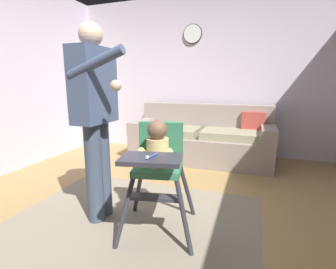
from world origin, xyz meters
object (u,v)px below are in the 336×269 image
(adult_standing, at_px, (96,114))
(couch, at_px, (202,139))
(high_chair, at_px, (158,157))
(wall_clock, at_px, (193,34))

(adult_standing, bearing_deg, couch, 77.79)
(high_chair, height_order, adult_standing, adult_standing)
(couch, xyz_separation_m, adult_standing, (-0.50, -2.02, 0.61))
(high_chair, relative_size, wall_clock, 2.95)
(wall_clock, bearing_deg, adult_standing, -94.56)
(couch, distance_m, wall_clock, 1.75)
(adult_standing, bearing_deg, wall_clock, 87.13)
(adult_standing, distance_m, wall_clock, 2.72)
(high_chair, distance_m, adult_standing, 0.64)
(adult_standing, xyz_separation_m, wall_clock, (0.20, 2.50, 1.05))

